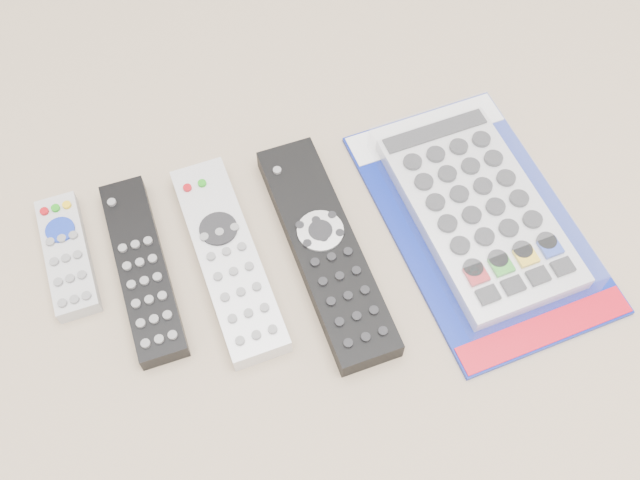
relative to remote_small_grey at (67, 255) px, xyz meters
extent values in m
plane|color=tan|center=(0.20, -0.05, -0.01)|extent=(5.00, 5.00, 0.00)
cube|color=#ABABAD|center=(0.00, 0.00, 0.00)|extent=(0.05, 0.14, 0.02)
cylinder|color=#152DA4|center=(0.00, 0.03, 0.01)|extent=(0.03, 0.03, 0.00)
cube|color=black|center=(0.07, -0.03, 0.00)|extent=(0.06, 0.21, 0.02)
cube|color=silver|center=(0.16, -0.04, 0.00)|extent=(0.08, 0.23, 0.02)
cylinder|color=black|center=(0.15, -0.02, 0.01)|extent=(0.04, 0.04, 0.00)
cube|color=black|center=(0.25, -0.06, 0.00)|extent=(0.09, 0.26, 0.02)
cylinder|color=silver|center=(0.25, -0.05, 0.02)|extent=(0.05, 0.05, 0.00)
cube|color=navy|center=(0.42, -0.06, -0.01)|extent=(0.22, 0.32, 0.01)
cube|color=silver|center=(0.40, 0.06, 0.00)|extent=(0.18, 0.06, 0.00)
cube|color=red|center=(0.43, -0.20, 0.00)|extent=(0.18, 0.05, 0.00)
cube|color=silver|center=(0.42, -0.06, 0.00)|extent=(0.15, 0.25, 0.02)
cube|color=white|center=(0.42, -0.06, 0.01)|extent=(0.17, 0.26, 0.03)
camera|label=1|loc=(0.16, -0.40, 0.63)|focal=40.00mm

